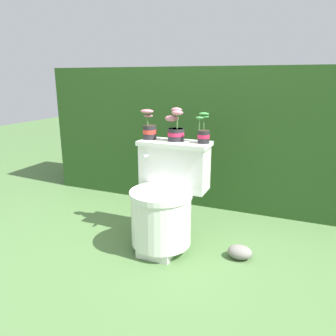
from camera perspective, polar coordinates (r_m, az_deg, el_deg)
ground_plane at (r=2.36m, az=-1.15°, el=-13.54°), size 12.00×12.00×0.00m
hedge_backdrop at (r=3.21m, az=7.24°, el=5.93°), size 3.05×0.68×1.23m
toilet at (r=2.24m, az=-0.37°, el=-5.53°), size 0.50×0.56×0.72m
potted_plant_left at (r=2.36m, az=-3.28°, el=6.91°), size 0.11×0.10×0.21m
potted_plant_midleft at (r=2.28m, az=1.32°, el=6.84°), size 0.15×0.12×0.23m
potted_plant_middle at (r=2.22m, az=6.21°, el=6.22°), size 0.09×0.10×0.20m
garden_stone at (r=2.26m, az=12.39°, el=-14.10°), size 0.16×0.13×0.09m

